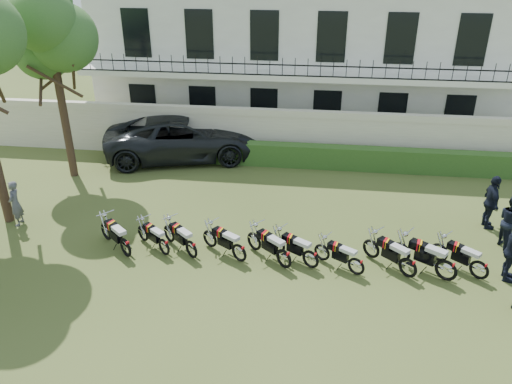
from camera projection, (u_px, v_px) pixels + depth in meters
The scene contains 20 objects.
ground at pixel (274, 255), 15.65m from camera, with size 100.00×100.00×0.00m, color #3C4A1D.
perimeter_wall at pixel (292, 135), 22.25m from camera, with size 30.00×0.35×2.30m.
hedge at pixel (313, 156), 21.72m from camera, with size 18.00×0.60×1.00m, color #254A1A.
building at pixel (301, 52), 26.43m from camera, with size 20.40×9.60×7.40m.
tree_west_near at pixel (50, 31), 18.54m from camera, with size 3.40×3.20×7.90m.
motorcycle_0 at pixel (125, 243), 15.36m from camera, with size 1.52×1.35×1.06m.
motorcycle_1 at pixel (164, 243), 15.47m from camera, with size 1.41×1.12×0.94m.
motorcycle_2 at pixel (191, 245), 15.31m from camera, with size 1.45×1.28×1.00m.
motorcycle_3 at pixel (239, 249), 15.13m from camera, with size 1.60×1.09×1.01m.
motorcycle_4 at pixel (284, 254), 14.81m from camera, with size 1.54×1.32×1.06m.
motorcycle_5 at pixel (311, 255), 14.82m from camera, with size 1.59×1.06×1.00m.
motorcycle_6 at pixel (357, 262), 14.52m from camera, with size 1.51×0.99×0.94m.
motorcycle_7 at pixel (408, 263), 14.39m from camera, with size 1.50×1.38×1.06m.
motorcycle_8 at pixel (447, 266), 14.23m from camera, with size 1.79×1.25×1.14m.
motorcycle_9 at pixel (480, 266), 14.32m from camera, with size 1.47×1.26×1.01m.
suv at pixel (183, 138), 22.50m from camera, with size 3.18×6.90×1.92m, color black.
inspector at pixel (15, 203), 17.05m from camera, with size 0.59×0.39×1.63m, color #5A5A5F.
officer_2 at pixel (512, 252), 14.12m from camera, with size 1.10×0.46×1.87m, color black.
officer_4 at pixel (511, 221), 15.76m from camera, with size 0.88×0.68×1.80m, color black.
officer_5 at pixel (491, 202), 16.80m from camera, with size 1.12×0.47×1.92m, color black.
Camera 1 is at (1.15, -13.12, 8.69)m, focal length 35.00 mm.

